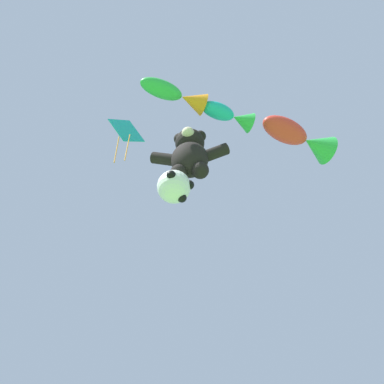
% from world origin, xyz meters
% --- Properties ---
extents(teddy_bear_kite, '(2.31, 1.02, 2.34)m').
position_xyz_m(teddy_bear_kite, '(0.04, 4.96, 12.17)').
color(teddy_bear_kite, black).
extents(soccer_ball_kite, '(0.97, 0.96, 0.89)m').
position_xyz_m(soccer_ball_kite, '(-0.35, 4.92, 10.55)').
color(soccer_ball_kite, white).
extents(fish_kite_crimson, '(2.49, 2.09, 0.97)m').
position_xyz_m(fish_kite_crimson, '(3.48, 5.64, 13.48)').
color(fish_kite_crimson, red).
extents(fish_kite_teal, '(1.69, 1.31, 0.65)m').
position_xyz_m(fish_kite_teal, '(1.33, 4.52, 13.41)').
color(fish_kite_teal, '#19ADB2').
extents(fish_kite_emerald, '(2.06, 1.55, 0.69)m').
position_xyz_m(fish_kite_emerald, '(-0.16, 3.69, 13.53)').
color(fish_kite_emerald, green).
extents(diamond_kite, '(1.02, 0.99, 2.58)m').
position_xyz_m(diamond_kite, '(-2.03, 4.86, 13.87)').
color(diamond_kite, '#19ADB2').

